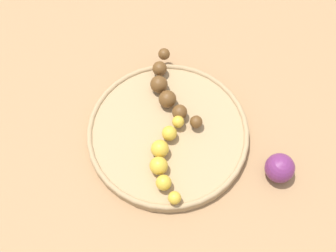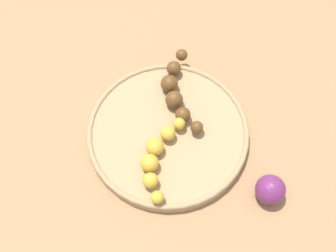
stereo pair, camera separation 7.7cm
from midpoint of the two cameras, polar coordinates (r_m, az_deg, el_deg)
name	(u,v)px [view 1 (the left image)]	position (r m, az deg, el deg)	size (l,w,h in m)	color
ground_plane	(168,136)	(0.81, -2.73, -1.52)	(2.40, 2.40, 0.00)	#936D47
fruit_bowl	(168,133)	(0.80, -2.77, -1.13)	(0.30, 0.30, 0.02)	#A08259
banana_spotted	(164,157)	(0.75, -3.46, -4.43)	(0.08, 0.16, 0.03)	gold
banana_overripe	(168,90)	(0.81, -2.66, 4.50)	(0.08, 0.18, 0.03)	#593819
plum_purple	(280,168)	(0.77, 11.71, -5.71)	(0.05, 0.05, 0.05)	#662659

